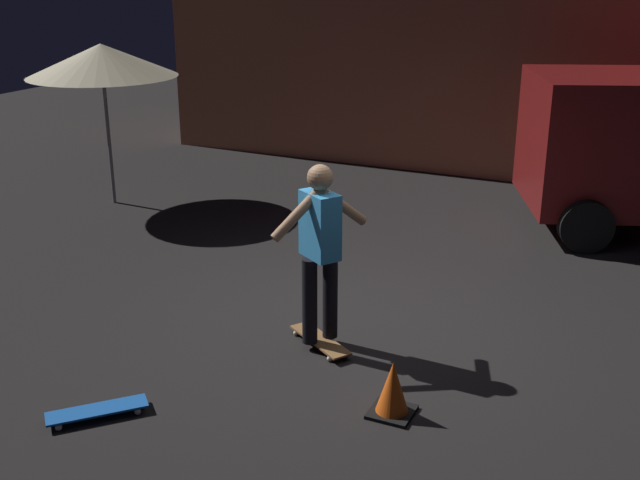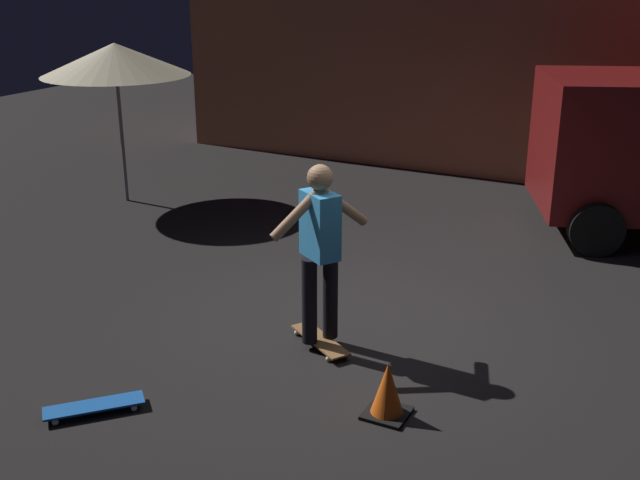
% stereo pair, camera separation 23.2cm
% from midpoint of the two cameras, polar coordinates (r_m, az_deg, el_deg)
% --- Properties ---
extents(ground_plane, '(28.00, 28.00, 0.00)m').
position_cam_midpoint_polar(ground_plane, '(7.73, 1.61, -6.35)').
color(ground_plane, black).
extents(low_building, '(9.59, 3.22, 3.10)m').
position_cam_midpoint_polar(low_building, '(14.68, 8.82, 12.31)').
color(low_building, '#B76B4C').
rests_on(low_building, ground_plane).
extents(patio_umbrella, '(2.10, 2.10, 2.30)m').
position_cam_midpoint_polar(patio_umbrella, '(11.63, -16.18, 12.46)').
color(patio_umbrella, slate).
rests_on(patio_umbrella, ground_plane).
extents(skateboard_ridden, '(0.76, 0.59, 0.07)m').
position_cam_midpoint_polar(skateboard_ridden, '(7.35, -0.91, -7.32)').
color(skateboard_ridden, olive).
rests_on(skateboard_ridden, ground_plane).
extents(skateboard_spare, '(0.68, 0.71, 0.07)m').
position_cam_midpoint_polar(skateboard_spare, '(6.57, -16.92, -11.81)').
color(skateboard_spare, '#1959B2').
rests_on(skateboard_spare, ground_plane).
extents(skater, '(0.61, 0.87, 1.67)m').
position_cam_midpoint_polar(skater, '(6.96, -0.96, -0.11)').
color(skater, black).
rests_on(skater, skateboard_ridden).
extents(traffic_cone, '(0.34, 0.34, 0.46)m').
position_cam_midpoint_polar(traffic_cone, '(6.27, 4.23, -10.87)').
color(traffic_cone, black).
rests_on(traffic_cone, ground_plane).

